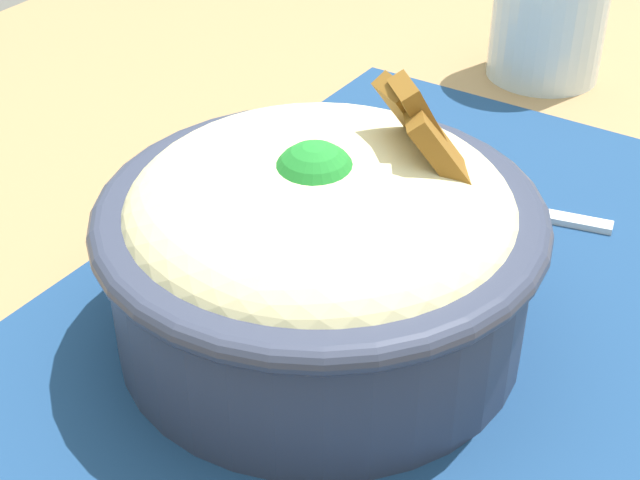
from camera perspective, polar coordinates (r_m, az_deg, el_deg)
The scene contains 5 objects.
table at distance 0.51m, azimuth 8.56°, elevation -8.19°, with size 1.18×0.94×0.75m.
placemat at distance 0.45m, azimuth 4.89°, elevation -4.09°, with size 0.44×0.30×0.00m, color navy.
bowl at distance 0.41m, azimuth 0.04°, elevation -0.12°, with size 0.23×0.23×0.12m.
fork at distance 0.53m, azimuth 9.50°, elevation 2.15°, with size 0.04×0.13×0.00m.
drinking_glass at distance 0.67m, azimuth 13.45°, elevation 13.10°, with size 0.08×0.08×0.11m.
Camera 1 is at (-0.35, -0.14, 1.04)m, focal length 54.12 mm.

